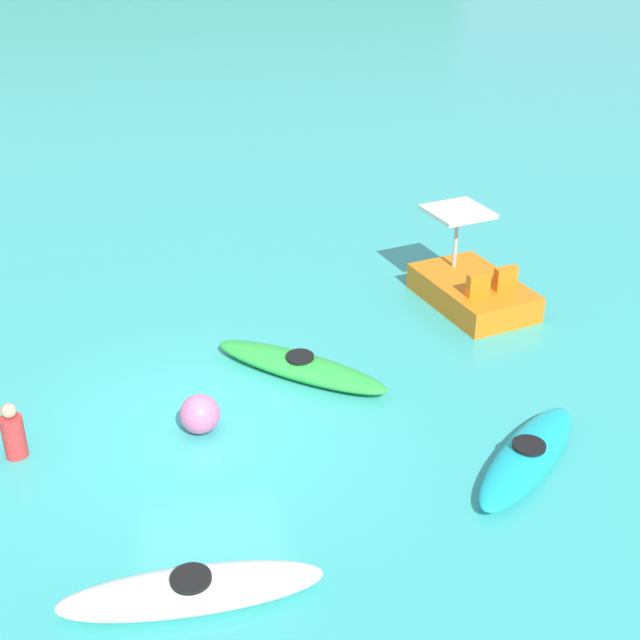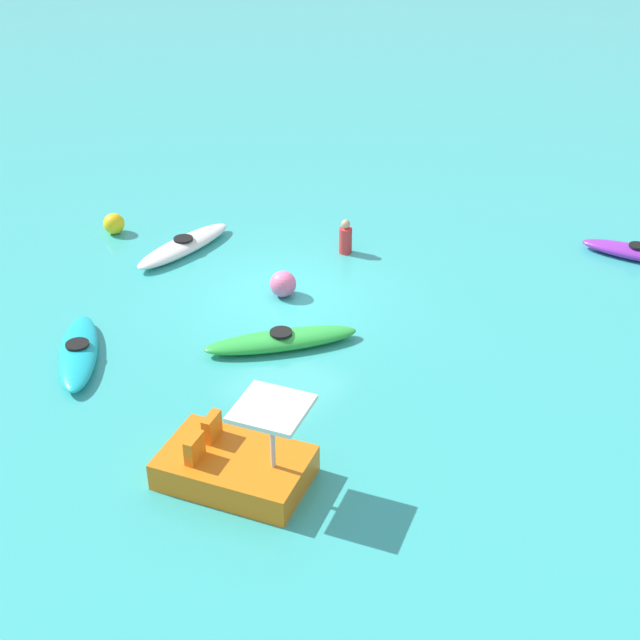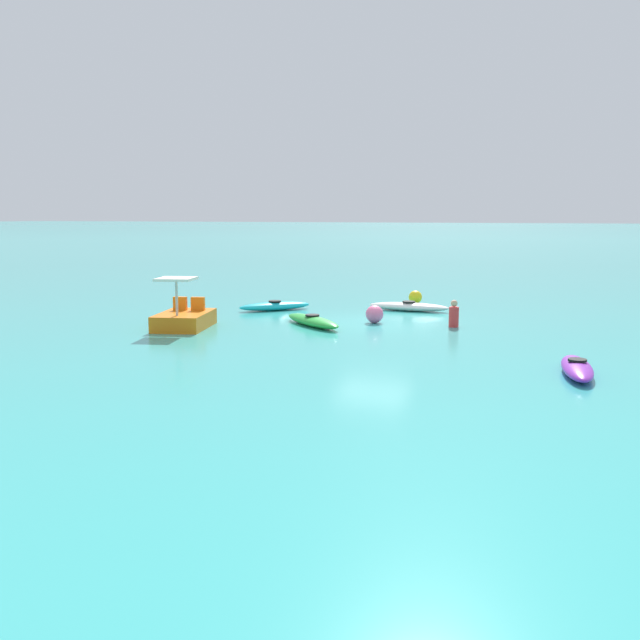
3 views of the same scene
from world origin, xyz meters
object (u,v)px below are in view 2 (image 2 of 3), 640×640
object	(u,v)px
pedal_boat_orange	(236,464)
person_near_shore	(345,238)
kayak_cyan	(79,352)
kayak_purple	(636,252)
buoy_yellow	(114,224)
kayak_white	(184,245)
buoy_pink	(283,284)
kayak_green	(281,340)

from	to	relation	value
pedal_boat_orange	person_near_shore	distance (m)	8.68
kayak_cyan	pedal_boat_orange	world-z (taller)	pedal_boat_orange
kayak_purple	buoy_yellow	world-z (taller)	buoy_yellow
kayak_white	pedal_boat_orange	world-z (taller)	pedal_boat_orange
buoy_pink	kayak_purple	bearing A→B (deg)	139.60
kayak_green	buoy_yellow	world-z (taller)	buoy_yellow
buoy_yellow	kayak_white	bearing A→B (deg)	98.44
kayak_cyan	person_near_shore	distance (m)	7.28
kayak_purple	kayak_cyan	size ratio (longest dim) A/B	1.06
buoy_pink	kayak_green	bearing A→B (deg)	38.27
kayak_green	kayak_white	bearing A→B (deg)	-112.46
buoy_yellow	buoy_pink	size ratio (longest dim) A/B	0.91
buoy_yellow	person_near_shore	size ratio (longest dim) A/B	0.62
kayak_green	kayak_purple	bearing A→B (deg)	152.61
person_near_shore	kayak_cyan	bearing A→B (deg)	-11.34
kayak_green	buoy_pink	bearing A→B (deg)	-141.73
kayak_green	pedal_boat_orange	distance (m)	4.14
kayak_purple	person_near_shore	xyz separation A→B (m)	(4.03, -5.84, 0.22)
kayak_white	kayak_green	bearing A→B (deg)	67.54
kayak_cyan	pedal_boat_orange	size ratio (longest dim) A/B	0.94
kayak_cyan	buoy_pink	bearing A→B (deg)	160.40
kayak_white	buoy_pink	size ratio (longest dim) A/B	5.17
buoy_pink	person_near_shore	world-z (taller)	person_near_shore
kayak_purple	kayak_green	xyz separation A→B (m)	(8.36, -4.33, -0.00)
person_near_shore	buoy_yellow	bearing A→B (deg)	-63.42
kayak_purple	kayak_white	world-z (taller)	same
kayak_green	buoy_pink	xyz separation A→B (m)	(-1.70, -1.34, 0.14)
pedal_boat_orange	person_near_shore	xyz separation A→B (m)	(-7.94, -3.52, 0.05)
kayak_cyan	person_near_shore	bearing A→B (deg)	168.66
kayak_green	person_near_shore	distance (m)	4.59
kayak_purple	kayak_white	distance (m)	11.09
kayak_purple	buoy_yellow	bearing A→B (deg)	-59.08
buoy_pink	pedal_boat_orange	bearing A→B (deg)	32.28
pedal_boat_orange	buoy_yellow	bearing A→B (deg)	-120.44
kayak_cyan	pedal_boat_orange	distance (m)	5.02
pedal_boat_orange	buoy_pink	size ratio (longest dim) A/B	4.54
buoy_yellow	kayak_purple	bearing A→B (deg)	120.92
buoy_yellow	kayak_green	bearing A→B (deg)	76.72
pedal_boat_orange	buoy_pink	world-z (taller)	pedal_boat_orange
kayak_green	kayak_cyan	bearing A→B (deg)	-46.39
kayak_cyan	person_near_shore	size ratio (longest dim) A/B	2.91
kayak_cyan	buoy_pink	distance (m)	4.78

